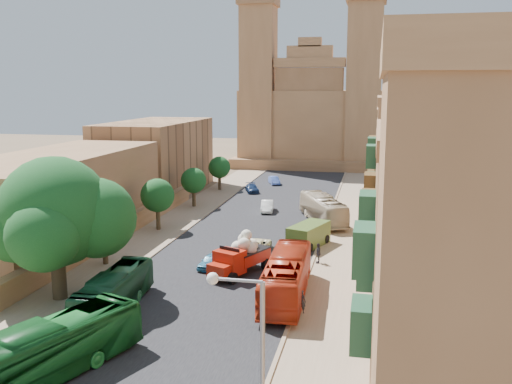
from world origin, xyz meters
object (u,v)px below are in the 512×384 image
at_px(streetlamp, 249,356).
at_px(car_dkblue, 252,188).
at_px(red_truck, 240,256).
at_px(car_cream, 258,245).
at_px(bus_green_north, 114,292).
at_px(bus_red_east, 286,277).
at_px(olive_pickup, 309,235).
at_px(street_tree_c, 194,181).
at_px(ficus_tree, 56,216).
at_px(car_white_b, 310,196).
at_px(pedestrian_c, 318,253).
at_px(car_blue_a, 211,261).
at_px(pedestrian_a, 302,301).
at_px(bus_green_south, 48,351).
at_px(car_white_a, 267,206).
at_px(bus_cream_east, 323,209).
at_px(street_tree_a, 104,231).
at_px(street_tree_b, 157,196).
at_px(church, 313,114).
at_px(car_blue_b, 274,180).
at_px(street_tree_d, 219,167).

relative_size(streetlamp, car_dkblue, 2.06).
relative_size(red_truck, car_cream, 1.47).
xyz_separation_m(bus_green_north, car_cream, (6.53, 15.64, -0.72)).
distance_m(bus_green_north, bus_red_east, 11.79).
bearing_deg(olive_pickup, street_tree_c, 136.89).
distance_m(ficus_tree, bus_red_east, 16.45).
bearing_deg(car_white_b, pedestrian_c, 103.62).
distance_m(ficus_tree, car_blue_a, 13.29).
bearing_deg(pedestrian_a, car_cream, -52.37).
xyz_separation_m(olive_pickup, car_white_b, (-2.21, 21.21, -0.34)).
distance_m(bus_green_south, car_white_b, 49.15).
relative_size(olive_pickup, car_white_a, 1.38).
relative_size(bus_cream_east, car_cream, 2.49).
height_order(car_dkblue, pedestrian_a, pedestrian_a).
distance_m(street_tree_a, olive_pickup, 18.49).
bearing_deg(car_white_a, red_truck, -93.06).
xyz_separation_m(street_tree_b, bus_red_east, (16.10, -16.72, -2.05)).
height_order(bus_green_north, car_cream, bus_green_north).
distance_m(car_blue_a, car_dkblue, 34.40).
height_order(church, car_white_a, church).
xyz_separation_m(olive_pickup, pedestrian_a, (1.42, -16.12, -0.23)).
bearing_deg(streetlamp, red_truck, 104.32).
xyz_separation_m(car_white_a, pedestrian_a, (8.00, -30.00, 0.13)).
bearing_deg(car_cream, car_blue_a, 66.49).
xyz_separation_m(bus_red_east, pedestrian_a, (1.40, -2.44, -0.76)).
height_order(car_dkblue, pedestrian_c, pedestrian_c).
distance_m(church, street_tree_c, 44.22).
relative_size(street_tree_b, car_white_a, 1.35).
relative_size(bus_cream_east, car_blue_b, 2.90).
bearing_deg(street_tree_d, bus_green_south, -83.70).
bearing_deg(car_dkblue, car_cream, -96.36).
distance_m(olive_pickup, bus_green_north, 21.22).
height_order(bus_green_south, car_cream, bus_green_south).
distance_m(bus_red_east, car_dkblue, 41.19).
xyz_separation_m(street_tree_a, car_blue_a, (9.00, 0.77, -2.26)).
bearing_deg(car_white_a, pedestrian_c, -75.57).
xyz_separation_m(car_dkblue, car_white_b, (8.83, -4.78, 0.10)).
xyz_separation_m(car_blue_b, pedestrian_a, (10.59, -49.44, 0.19)).
bearing_deg(car_white_a, bus_red_east, -84.95).
distance_m(church, street_tree_b, 55.84).
distance_m(ficus_tree, pedestrian_c, 21.27).
bearing_deg(car_white_b, street_tree_a, 71.06).
xyz_separation_m(bus_cream_east, pedestrian_c, (1.00, -14.97, -0.60)).
distance_m(church, olive_pickup, 58.60).
xyz_separation_m(car_white_b, pedestrian_a, (3.64, -37.32, 0.11)).
xyz_separation_m(street_tree_c, car_blue_b, (6.91, 18.28, -2.64)).
relative_size(ficus_tree, street_tree_d, 2.08).
distance_m(red_truck, olive_pickup, 10.24).
bearing_deg(street_tree_c, bus_green_south, -81.94).
xyz_separation_m(ficus_tree, pedestrian_a, (16.91, 0.83, -5.17)).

